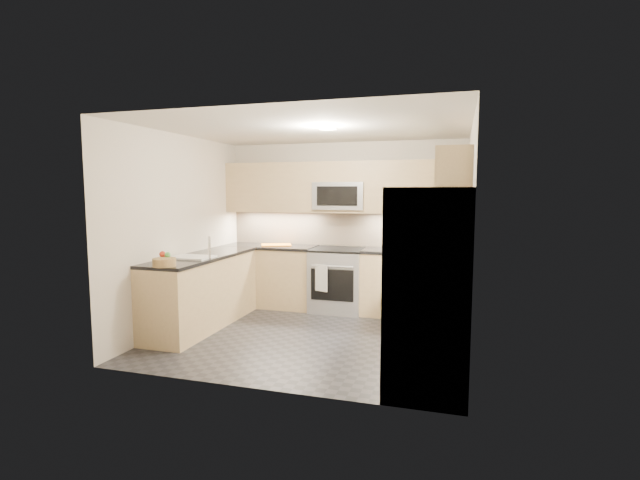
{
  "coord_description": "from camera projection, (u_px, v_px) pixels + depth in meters",
  "views": [
    {
      "loc": [
        1.68,
        -5.27,
        1.77
      ],
      "look_at": [
        0.0,
        0.35,
        1.15
      ],
      "focal_mm": 26.0,
      "sensor_mm": 36.0,
      "label": 1
    }
  ],
  "objects": [
    {
      "name": "floor",
      "position": [
        312.0,
        336.0,
        5.68
      ],
      "size": [
        3.6,
        3.2,
        0.0
      ],
      "primitive_type": "cube",
      "color": "black",
      "rests_on": "ground"
    },
    {
      "name": "ceiling",
      "position": [
        311.0,
        128.0,
        5.42
      ],
      "size": [
        3.6,
        3.2,
        0.02
      ],
      "primitive_type": "cube",
      "color": "beige",
      "rests_on": "wall_back"
    },
    {
      "name": "wall_back",
      "position": [
        343.0,
        225.0,
        7.07
      ],
      "size": [
        3.6,
        0.02,
        2.5
      ],
      "primitive_type": "cube",
      "color": "beige",
      "rests_on": "floor"
    },
    {
      "name": "wall_front",
      "position": [
        256.0,
        251.0,
        4.02
      ],
      "size": [
        3.6,
        0.02,
        2.5
      ],
      "primitive_type": "cube",
      "color": "beige",
      "rests_on": "floor"
    },
    {
      "name": "wall_left",
      "position": [
        181.0,
        231.0,
        6.06
      ],
      "size": [
        0.02,
        3.2,
        2.5
      ],
      "primitive_type": "cube",
      "color": "beige",
      "rests_on": "floor"
    },
    {
      "name": "wall_right",
      "position": [
        469.0,
        239.0,
        5.04
      ],
      "size": [
        0.02,
        3.2,
        2.5
      ],
      "primitive_type": "cube",
      "color": "beige",
      "rests_on": "floor"
    },
    {
      "name": "base_cab_back_left",
      "position": [
        270.0,
        277.0,
        7.18
      ],
      "size": [
        1.42,
        0.6,
        0.9
      ],
      "primitive_type": "cube",
      "color": "tan",
      "rests_on": "floor"
    },
    {
      "name": "base_cab_back_right",
      "position": [
        413.0,
        285.0,
        6.56
      ],
      "size": [
        1.42,
        0.6,
        0.9
      ],
      "primitive_type": "cube",
      "color": "tan",
      "rests_on": "floor"
    },
    {
      "name": "base_cab_right",
      "position": [
        439.0,
        306.0,
        5.35
      ],
      "size": [
        0.6,
        1.7,
        0.9
      ],
      "primitive_type": "cube",
      "color": "tan",
      "rests_on": "floor"
    },
    {
      "name": "base_cab_peninsula",
      "position": [
        203.0,
        292.0,
        6.06
      ],
      "size": [
        0.6,
        2.0,
        0.9
      ],
      "primitive_type": "cube",
      "color": "tan",
      "rests_on": "floor"
    },
    {
      "name": "countertop_back_left",
      "position": [
        270.0,
        247.0,
        7.13
      ],
      "size": [
        1.42,
        0.63,
        0.04
      ],
      "primitive_type": "cube",
      "color": "black",
      "rests_on": "base_cab_back_left"
    },
    {
      "name": "countertop_back_right",
      "position": [
        413.0,
        252.0,
        6.51
      ],
      "size": [
        1.42,
        0.63,
        0.04
      ],
      "primitive_type": "cube",
      "color": "black",
      "rests_on": "base_cab_back_right"
    },
    {
      "name": "countertop_right",
      "position": [
        440.0,
        266.0,
        5.3
      ],
      "size": [
        0.63,
        1.7,
        0.04
      ],
      "primitive_type": "cube",
      "color": "black",
      "rests_on": "base_cab_right"
    },
    {
      "name": "countertop_peninsula",
      "position": [
        202.0,
        257.0,
        6.01
      ],
      "size": [
        0.63,
        2.0,
        0.04
      ],
      "primitive_type": "cube",
      "color": "black",
      "rests_on": "base_cab_peninsula"
    },
    {
      "name": "upper_cab_back",
      "position": [
        341.0,
        187.0,
        6.85
      ],
      "size": [
        3.6,
        0.35,
        0.75
      ],
      "primitive_type": "cube",
      "color": "tan",
      "rests_on": "wall_back"
    },
    {
      "name": "upper_cab_right",
      "position": [
        454.0,
        186.0,
        5.29
      ],
      "size": [
        0.35,
        1.95,
        0.75
      ],
      "primitive_type": "cube",
      "color": "tan",
      "rests_on": "wall_right"
    },
    {
      "name": "backsplash_back",
      "position": [
        343.0,
        229.0,
        7.08
      ],
      "size": [
        3.6,
        0.01,
        0.51
      ],
      "primitive_type": "cube",
      "color": "tan",
      "rests_on": "wall_back"
    },
    {
      "name": "backsplash_right",
      "position": [
        468.0,
        240.0,
        5.47
      ],
      "size": [
        0.01,
        2.3,
        0.51
      ],
      "primitive_type": "cube",
      "color": "tan",
      "rests_on": "wall_right"
    },
    {
      "name": "gas_range",
      "position": [
        338.0,
        280.0,
        6.85
      ],
      "size": [
        0.76,
        0.65,
        0.91
      ],
      "primitive_type": "cube",
      "color": "#97999F",
      "rests_on": "floor"
    },
    {
      "name": "range_cooktop",
      "position": [
        338.0,
        250.0,
        6.8
      ],
      "size": [
        0.76,
        0.65,
        0.03
      ],
      "primitive_type": "cube",
      "color": "black",
      "rests_on": "gas_range"
    },
    {
      "name": "oven_door_glass",
      "position": [
        332.0,
        285.0,
        6.53
      ],
      "size": [
        0.62,
        0.02,
        0.45
      ],
      "primitive_type": "cube",
      "color": "black",
      "rests_on": "gas_range"
    },
    {
      "name": "oven_handle",
      "position": [
        332.0,
        266.0,
        6.49
      ],
      "size": [
        0.6,
        0.02,
        0.02
      ],
      "primitive_type": "cylinder",
      "rotation": [
        0.0,
        1.57,
        0.0
      ],
      "color": "#B2B5BA",
      "rests_on": "gas_range"
    },
    {
      "name": "microwave",
      "position": [
        340.0,
        196.0,
        6.84
      ],
      "size": [
        0.76,
        0.4,
        0.4
      ],
      "primitive_type": "cube",
      "color": "#93959A",
      "rests_on": "upper_cab_back"
    },
    {
      "name": "microwave_door",
      "position": [
        337.0,
        196.0,
        6.64
      ],
      "size": [
        0.6,
        0.01,
        0.28
      ],
      "primitive_type": "cube",
      "color": "black",
      "rests_on": "microwave"
    },
    {
      "name": "refrigerator",
      "position": [
        429.0,
        290.0,
        4.08
      ],
      "size": [
        0.7,
        0.9,
        1.8
      ],
      "primitive_type": "cube",
      "color": "gray",
      "rests_on": "floor"
    },
    {
      "name": "fridge_handle_left",
      "position": [
        384.0,
        286.0,
        4.01
      ],
      "size": [
        0.02,
        0.02,
        1.2
      ],
      "primitive_type": "cylinder",
      "color": "#B2B5BA",
      "rests_on": "refrigerator"
    },
    {
      "name": "fridge_handle_right",
      "position": [
        390.0,
        279.0,
        4.35
      ],
      "size": [
        0.02,
        0.02,
        1.2
      ],
      "primitive_type": "cylinder",
      "color": "#B2B5BA",
      "rests_on": "refrigerator"
    },
    {
      "name": "sink_basin",
      "position": [
        191.0,
        263.0,
        5.78
      ],
      "size": [
        0.52,
        0.38,
        0.16
      ],
      "primitive_type": "cube",
      "color": "white",
      "rests_on": "base_cab_peninsula"
    },
    {
      "name": "faucet",
      "position": [
        209.0,
        248.0,
        5.68
      ],
      "size": [
        0.03,
        0.03,
        0.28
      ],
      "primitive_type": "cylinder",
      "color": "silver",
      "rests_on": "countertop_peninsula"
    },
    {
      "name": "utensil_bowl",
      "position": [
        422.0,
        246.0,
        6.41
      ],
      "size": [
        0.29,
        0.29,
        0.16
      ],
      "primitive_type": "cylinder",
      "rotation": [
        0.0,
        0.0,
        -0.04
      ],
      "color": "#72C554",
      "rests_on": "countertop_back_right"
    },
    {
      "name": "cutting_board",
      "position": [
        276.0,
        245.0,
        7.12
      ],
      "size": [
        0.54,
        0.47,
        0.01
      ],
      "primitive_type": "cube",
      "rotation": [
        0.0,
        0.0,
        0.42
      ],
      "color": "orange",
      "rests_on": "countertop_back_left"
    },
    {
      "name": "fruit_basket",
      "position": [
        164.0,
        262.0,
        5.11
      ],
      "size": [
        0.28,
        0.28,
        0.09
      ],
      "primitive_type": "cylinder",
      "rotation": [
        0.0,
        0.0,
        -0.14
      ],
      "color": "olive",
      "rests_on": "countertop_peninsula"
    },
    {
      "name": "fruit_apple",
      "position": [
        163.0,
        254.0,
        5.26
      ],
      "size": [
        0.07,
        0.07,
        0.07
      ],
      "primitive_type": "sphere",
      "color": "#B52A14",
      "rests_on": "fruit_basket"
    },
    {
      "name": "fruit_pear",
      "position": [
        168.0,
        255.0,
        5.2
      ],
      "size": [
        0.07,
        0.07,
        0.07
      ],
      "primitive_type": "sphere",
      "color": "green",
      "rests_on": "fruit_basket"
    },
    {
      "name": "dish_towel_check",
      "position": [
        321.0,
        278.0,
        6.53
      ],
      "size": [
        0.2,
        0.08,
        0.38
      ],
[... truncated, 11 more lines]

